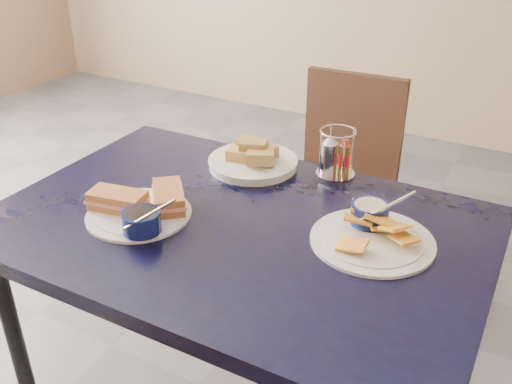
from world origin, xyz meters
The scene contains 6 objects.
dining_table centered at (0.22, -0.09, 0.68)m, with size 1.19×0.80×0.75m.
chair_far centered at (0.15, 0.85, 0.48)m, with size 0.41×0.40×0.84m.
sandwich_plate centered at (0.00, -0.18, 0.78)m, with size 0.30×0.27×0.12m.
plantain_plate centered at (0.52, 0.00, 0.77)m, with size 0.28×0.28×0.12m.
bread_basket centered at (0.10, 0.20, 0.77)m, with size 0.25×0.25×0.08m.
condiment_caddy centered at (0.32, 0.27, 0.81)m, with size 0.11×0.11×0.14m.
Camera 1 is at (0.83, -1.10, 1.47)m, focal length 40.00 mm.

